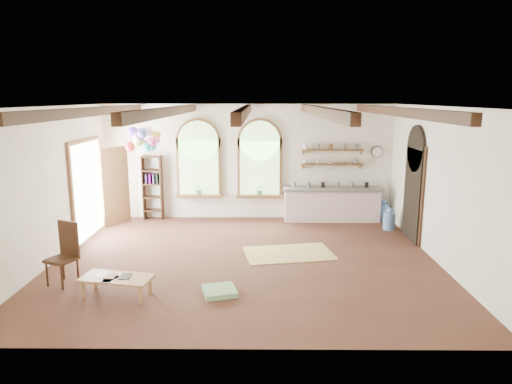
{
  "coord_description": "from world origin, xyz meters",
  "views": [
    {
      "loc": [
        0.3,
        -9.16,
        3.37
      ],
      "look_at": [
        0.22,
        0.6,
        1.35
      ],
      "focal_mm": 32.0,
      "sensor_mm": 36.0,
      "label": 1
    }
  ],
  "objects_px": {
    "coffee_table": "(117,279)",
    "side_chair": "(63,267)",
    "kitchen_counter": "(332,204)",
    "balloon_cluster": "(144,140)"
  },
  "relations": [
    {
      "from": "side_chair",
      "to": "balloon_cluster",
      "type": "relative_size",
      "value": 1.0
    },
    {
      "from": "kitchen_counter",
      "to": "coffee_table",
      "type": "xyz_separation_m",
      "value": [
        -4.46,
        -5.0,
        -0.17
      ]
    },
    {
      "from": "coffee_table",
      "to": "side_chair",
      "type": "height_order",
      "value": "side_chair"
    },
    {
      "from": "side_chair",
      "to": "coffee_table",
      "type": "bearing_deg",
      "value": -24.19
    },
    {
      "from": "kitchen_counter",
      "to": "balloon_cluster",
      "type": "relative_size",
      "value": 2.32
    },
    {
      "from": "coffee_table",
      "to": "side_chair",
      "type": "bearing_deg",
      "value": 155.81
    },
    {
      "from": "balloon_cluster",
      "to": "coffee_table",
      "type": "bearing_deg",
      "value": -83.79
    },
    {
      "from": "side_chair",
      "to": "balloon_cluster",
      "type": "height_order",
      "value": "balloon_cluster"
    },
    {
      "from": "kitchen_counter",
      "to": "side_chair",
      "type": "relative_size",
      "value": 2.33
    },
    {
      "from": "kitchen_counter",
      "to": "balloon_cluster",
      "type": "bearing_deg",
      "value": -169.64
    }
  ]
}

